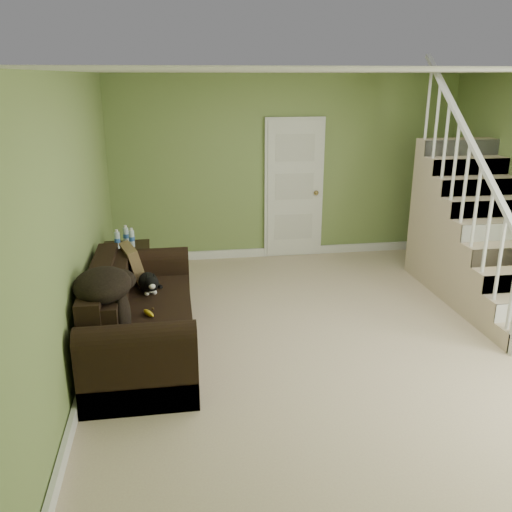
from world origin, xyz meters
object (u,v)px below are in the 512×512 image
object	(u,v)px
sofa	(139,320)
banana	(149,313)
side_table	(128,272)
cat	(149,283)

from	to	relation	value
sofa	banana	world-z (taller)	sofa
side_table	banana	xyz separation A→B (m)	(0.31, -1.61, 0.16)
sofa	cat	world-z (taller)	sofa
sofa	cat	distance (m)	0.45
sofa	side_table	distance (m)	1.41
sofa	cat	bearing A→B (deg)	75.45
side_table	cat	world-z (taller)	side_table
side_table	banana	bearing A→B (deg)	-79.27
cat	side_table	bearing A→B (deg)	94.87
side_table	banana	size ratio (longest dim) A/B	4.98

